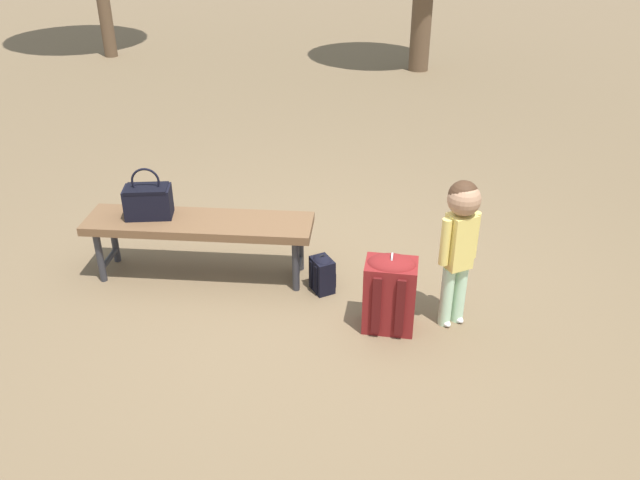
{
  "coord_description": "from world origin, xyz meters",
  "views": [
    {
      "loc": [
        0.71,
        -3.72,
        2.55
      ],
      "look_at": [
        0.03,
        0.01,
        0.45
      ],
      "focal_mm": 36.79,
      "sensor_mm": 36.0,
      "label": 1
    }
  ],
  "objects_px": {
    "child_standing": "(460,232)",
    "backpack_large": "(390,291)",
    "backpack_small": "(322,273)",
    "park_bench": "(199,227)",
    "handbag": "(148,200)"
  },
  "relations": [
    {
      "from": "child_standing",
      "to": "backpack_small",
      "type": "height_order",
      "value": "child_standing"
    },
    {
      "from": "child_standing",
      "to": "backpack_large",
      "type": "bearing_deg",
      "value": -162.73
    },
    {
      "from": "park_bench",
      "to": "backpack_small",
      "type": "distance_m",
      "value": 0.93
    },
    {
      "from": "child_standing",
      "to": "backpack_large",
      "type": "height_order",
      "value": "child_standing"
    },
    {
      "from": "child_standing",
      "to": "backpack_small",
      "type": "relative_size",
      "value": 3.47
    },
    {
      "from": "child_standing",
      "to": "backpack_small",
      "type": "distance_m",
      "value": 1.06
    },
    {
      "from": "park_bench",
      "to": "backpack_small",
      "type": "xyz_separation_m",
      "value": [
        0.89,
        -0.05,
        -0.25
      ]
    },
    {
      "from": "handbag",
      "to": "backpack_small",
      "type": "height_order",
      "value": "handbag"
    },
    {
      "from": "backpack_large",
      "to": "backpack_small",
      "type": "distance_m",
      "value": 0.61
    },
    {
      "from": "handbag",
      "to": "child_standing",
      "type": "distance_m",
      "value": 2.16
    },
    {
      "from": "park_bench",
      "to": "backpack_large",
      "type": "height_order",
      "value": "backpack_large"
    },
    {
      "from": "park_bench",
      "to": "child_standing",
      "type": "relative_size",
      "value": 1.63
    },
    {
      "from": "child_standing",
      "to": "backpack_large",
      "type": "xyz_separation_m",
      "value": [
        -0.4,
        -0.12,
        -0.39
      ]
    },
    {
      "from": "backpack_large",
      "to": "backpack_small",
      "type": "xyz_separation_m",
      "value": [
        -0.49,
        0.34,
        -0.13
      ]
    },
    {
      "from": "backpack_large",
      "to": "backpack_small",
      "type": "height_order",
      "value": "backpack_large"
    }
  ]
}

